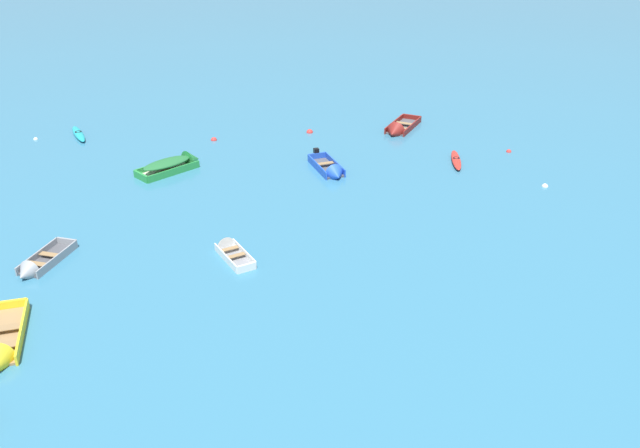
% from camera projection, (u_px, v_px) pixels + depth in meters
% --- Properties ---
extents(rowboat_green_near_right, '(4.25, 3.68, 1.40)m').
position_uv_depth(rowboat_green_near_right, '(177.00, 164.00, 40.98)').
color(rowboat_green_near_right, beige).
rests_on(rowboat_green_near_right, ground_plane).
extents(rowboat_white_cluster_inner, '(1.96, 3.12, 0.90)m').
position_uv_depth(rowboat_white_cluster_inner, '(229.00, 250.00, 31.50)').
color(rowboat_white_cluster_inner, gray).
rests_on(rowboat_white_cluster_inner, ground_plane).
extents(rowboat_maroon_outer_right, '(3.64, 4.44, 1.34)m').
position_uv_depth(rowboat_maroon_outer_right, '(398.00, 130.00, 47.18)').
color(rowboat_maroon_outer_right, '#4C4C51').
rests_on(rowboat_maroon_outer_right, ground_plane).
extents(kayak_turquoise_cluster_outer, '(1.76, 3.66, 0.35)m').
position_uv_depth(kayak_turquoise_cluster_outer, '(79.00, 134.00, 46.55)').
color(kayak_turquoise_cluster_outer, teal).
rests_on(kayak_turquoise_cluster_outer, ground_plane).
extents(rowboat_grey_far_back, '(2.40, 3.68, 1.03)m').
position_uv_depth(rowboat_grey_far_back, '(36.00, 267.00, 29.99)').
color(rowboat_grey_far_back, '#4C4C51').
rests_on(rowboat_grey_far_back, ground_plane).
extents(kayak_red_center, '(1.34, 3.45, 0.33)m').
position_uv_depth(kayak_red_center, '(456.00, 160.00, 42.04)').
color(kayak_red_center, red).
rests_on(kayak_red_center, ground_plane).
extents(rowboat_blue_back_row_center, '(1.95, 4.13, 1.15)m').
position_uv_depth(rowboat_blue_back_row_center, '(331.00, 171.00, 40.27)').
color(rowboat_blue_back_row_center, '#4C4C51').
rests_on(rowboat_blue_back_row_center, ground_plane).
extents(mooring_buoy_central, '(0.36, 0.36, 0.36)m').
position_uv_depth(mooring_buoy_central, '(545.00, 187.00, 38.64)').
color(mooring_buoy_central, silver).
rests_on(mooring_buoy_central, ground_plane).
extents(mooring_buoy_outer_edge, '(0.34, 0.34, 0.34)m').
position_uv_depth(mooring_buoy_outer_edge, '(509.00, 152.00, 43.79)').
color(mooring_buoy_outer_edge, red).
rests_on(mooring_buoy_outer_edge, ground_plane).
extents(mooring_buoy_midfield, '(0.42, 0.42, 0.42)m').
position_uv_depth(mooring_buoy_midfield, '(214.00, 140.00, 45.85)').
color(mooring_buoy_midfield, red).
rests_on(mooring_buoy_midfield, ground_plane).
extents(mooring_buoy_far_field, '(0.30, 0.30, 0.30)m').
position_uv_depth(mooring_buoy_far_field, '(36.00, 139.00, 45.98)').
color(mooring_buoy_far_field, silver).
rests_on(mooring_buoy_far_field, ground_plane).
extents(mooring_buoy_trailing, '(0.48, 0.48, 0.48)m').
position_uv_depth(mooring_buoy_trailing, '(310.00, 132.00, 47.31)').
color(mooring_buoy_trailing, red).
rests_on(mooring_buoy_trailing, ground_plane).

